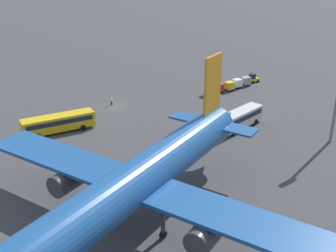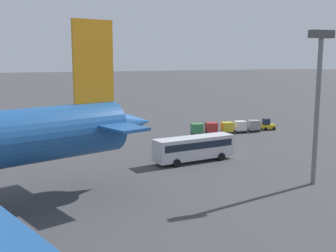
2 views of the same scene
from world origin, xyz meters
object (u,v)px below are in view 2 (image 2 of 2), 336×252
object	(u,v)px
shuttle_bus_far	(194,147)
cargo_cart_yellow	(227,127)
cargo_cart_red	(211,128)
cargo_cart_grey	(254,125)
baggage_tug	(267,125)
cargo_cart_white	(240,126)
worker_person	(72,130)
cargo_cart_green	(197,129)

from	to	relation	value
shuttle_bus_far	cargo_cart_yellow	distance (m)	20.71
shuttle_bus_far	cargo_cart_red	bearing A→B (deg)	-131.75
cargo_cart_grey	baggage_tug	bearing A→B (deg)	-168.42
cargo_cart_white	cargo_cart_red	world-z (taller)	same
worker_person	cargo_cart_grey	size ratio (longest dim) A/B	0.79
cargo_cart_grey	cargo_cart_yellow	xyz separation A→B (m)	(5.52, 0.24, 0.00)
cargo_cart_grey	worker_person	bearing A→B (deg)	-14.45
shuttle_bus_far	cargo_cart_yellow	bearing A→B (deg)	-139.08
cargo_cart_yellow	cargo_cart_green	size ratio (longest dim) A/B	1.00
cargo_cart_green	baggage_tug	bearing A→B (deg)	-178.33
baggage_tug	cargo_cart_grey	bearing A→B (deg)	18.33
baggage_tug	cargo_cart_green	xyz separation A→B (m)	(14.40, 0.42, 0.25)
baggage_tug	cargo_cart_grey	distance (m)	3.44
baggage_tug	cargo_cart_yellow	size ratio (longest dim) A/B	1.15
cargo_cart_grey	cargo_cart_red	world-z (taller)	same
shuttle_bus_far	cargo_cart_red	distance (m)	19.53
worker_person	cargo_cart_yellow	bearing A→B (deg)	162.12
worker_person	cargo_cart_white	bearing A→B (deg)	164.32
cargo_cart_grey	cargo_cart_yellow	size ratio (longest dim) A/B	1.00
worker_person	baggage_tug	bearing A→B (deg)	168.01
cargo_cart_white	cargo_cart_red	bearing A→B (deg)	-3.19
shuttle_bus_far	cargo_cart_white	world-z (taller)	shuttle_bus_far
shuttle_bus_far	cargo_cart_grey	size ratio (longest dim) A/B	5.07
worker_person	cargo_cart_yellow	distance (m)	26.84
cargo_cart_yellow	cargo_cart_red	size ratio (longest dim) A/B	1.00
baggage_tug	cargo_cart_grey	size ratio (longest dim) A/B	1.15
cargo_cart_white	cargo_cart_grey	bearing A→B (deg)	178.77
cargo_cart_white	cargo_cart_yellow	bearing A→B (deg)	6.12
worker_person	cargo_cart_red	size ratio (longest dim) A/B	0.79
worker_person	cargo_cart_green	xyz separation A→B (m)	(-20.02, 7.73, 0.32)
cargo_cart_grey	shuttle_bus_far	bearing A→B (deg)	40.12
cargo_cart_grey	cargo_cart_yellow	world-z (taller)	same
baggage_tug	cargo_cart_white	xyz separation A→B (m)	(6.13, 0.63, 0.25)
cargo_cart_green	worker_person	bearing A→B (deg)	-21.12
cargo_cart_grey	cargo_cart_green	world-z (taller)	same
cargo_cart_grey	cargo_cart_white	world-z (taller)	same
baggage_tug	cargo_cart_white	world-z (taller)	baggage_tug
shuttle_bus_far	cargo_cart_white	xyz separation A→B (m)	(-16.20, -16.03, -0.74)
cargo_cart_red	cargo_cart_grey	bearing A→B (deg)	177.46
shuttle_bus_far	cargo_cart_yellow	xyz separation A→B (m)	(-13.44, -15.74, -0.74)
shuttle_bus_far	worker_person	size ratio (longest dim) A/B	6.41
worker_person	cargo_cart_yellow	world-z (taller)	cargo_cart_yellow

